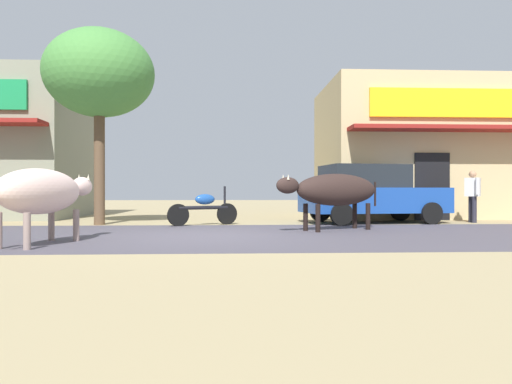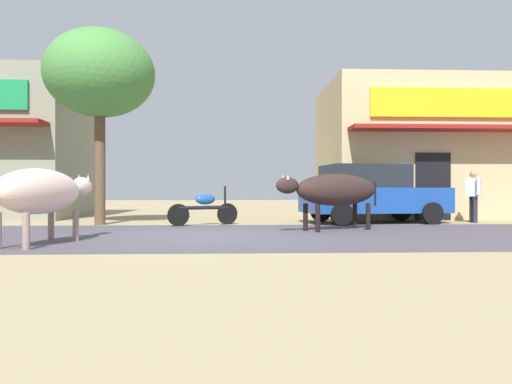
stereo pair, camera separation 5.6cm
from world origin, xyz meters
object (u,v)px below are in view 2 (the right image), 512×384
Objects in this scene: roadside_tree at (100,75)px; cow_far_dark at (335,190)px; parked_motorcycle at (205,208)px; pedestrian_by_shop at (473,192)px; cow_near_brown at (42,192)px; parked_hatchback_car at (371,193)px.

roadside_tree reaches higher than cow_far_dark.
roadside_tree is 7.02m from cow_far_dark.
pedestrian_by_shop reaches higher than parked_motorcycle.
cow_near_brown is 1.77× the size of pedestrian_by_shop.
parked_motorcycle is (2.82, -0.31, -3.57)m from roadside_tree.
pedestrian_by_shop is (4.55, 2.56, -0.06)m from cow_far_dark.
cow_far_dark is 5.22m from pedestrian_by_shop.
cow_near_brown is 0.98× the size of cow_far_dark.
parked_hatchback_car is 1.58× the size of cow_near_brown.
roadside_tree is at bearing -177.80° from pedestrian_by_shop.
cow_near_brown is at bearing -152.58° from pedestrian_by_shop.
parked_motorcycle is at bearing 149.16° from cow_far_dark.
roadside_tree is 4.56m from parked_motorcycle.
roadside_tree is 2.91× the size of parked_motorcycle.
parked_motorcycle is (-4.67, -0.74, -0.38)m from parked_hatchback_car.
cow_near_brown reaches higher than parked_motorcycle.
cow_far_dark is at bearing -20.04° from roadside_tree.
pedestrian_by_shop reaches higher than cow_far_dark.
parked_motorcycle is at bearing -171.04° from parked_hatchback_car.
roadside_tree reaches higher than cow_near_brown.
parked_hatchback_car is 8.89m from cow_near_brown.
parked_hatchback_car is 2.98m from pedestrian_by_shop.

